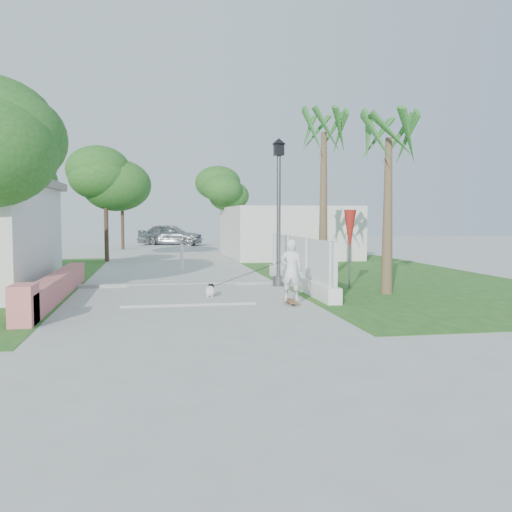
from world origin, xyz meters
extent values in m
plane|color=#B7B7B2|center=(0.00, 0.00, 0.00)|extent=(90.00, 90.00, 0.00)
cube|color=#B7B7B2|center=(0.00, 20.00, 0.03)|extent=(3.20, 36.00, 0.06)
cube|color=#999993|center=(0.00, 6.00, 0.05)|extent=(6.50, 0.25, 0.10)
cube|color=#225A1C|center=(7.00, 8.00, 0.01)|extent=(8.00, 20.00, 0.01)
cube|color=#D76E6F|center=(-3.30, 4.00, 0.30)|extent=(0.45, 8.00, 0.60)
cube|color=#D76E6F|center=(-3.30, 0.20, 0.40)|extent=(0.45, 0.80, 0.80)
cube|color=white|center=(3.40, 5.00, 0.20)|extent=(0.35, 7.00, 0.40)
cube|color=white|center=(3.40, 5.00, 0.95)|extent=(0.10, 7.00, 1.10)
cube|color=white|center=(3.40, 1.80, 0.75)|extent=(0.14, 0.14, 1.50)
cube|color=white|center=(3.40, 4.00, 0.75)|extent=(0.14, 0.14, 1.50)
cube|color=white|center=(3.40, 6.20, 0.75)|extent=(0.14, 0.14, 1.50)
cube|color=white|center=(3.40, 8.20, 0.75)|extent=(0.14, 0.14, 1.50)
cube|color=silver|center=(6.00, 18.00, 1.30)|extent=(6.00, 8.00, 2.60)
cylinder|color=#59595E|center=(2.90, 5.50, 0.15)|extent=(0.36, 0.36, 0.30)
cylinder|color=#59595E|center=(2.90, 5.50, 2.00)|extent=(0.12, 0.12, 4.00)
cube|color=black|center=(2.90, 5.50, 4.10)|extent=(0.28, 0.28, 0.35)
cone|color=black|center=(2.90, 5.50, 4.35)|extent=(0.44, 0.44, 0.18)
cylinder|color=white|center=(0.20, 10.00, 0.50)|extent=(0.12, 0.12, 1.00)
sphere|color=white|center=(0.20, 10.00, 1.02)|extent=(0.14, 0.14, 0.14)
cylinder|color=#59595E|center=(4.80, 4.50, 1.00)|extent=(0.04, 0.04, 2.00)
cone|color=#A62417|center=(4.80, 4.50, 1.70)|extent=(0.36, 0.36, 1.20)
cylinder|color=#4C3826|center=(-5.50, 8.50, 1.75)|extent=(0.20, 0.20, 3.50)
ellipsoid|color=#1C5819|center=(-5.50, 8.50, 3.25)|extent=(3.20, 3.20, 2.40)
ellipsoid|color=#1C5819|center=(-5.30, 8.30, 3.60)|extent=(2.72, 2.72, 2.05)
ellipsoid|color=#1C5819|center=(-5.70, 8.70, 3.95)|extent=(2.40, 2.40, 1.79)
cylinder|color=#4C3826|center=(-3.00, 16.00, 1.92)|extent=(0.20, 0.20, 3.85)
ellipsoid|color=#1C5819|center=(-3.00, 16.00, 3.58)|extent=(3.40, 3.40, 2.55)
ellipsoid|color=#1C5819|center=(-2.80, 15.80, 3.92)|extent=(2.89, 2.89, 2.18)
ellipsoid|color=#1C5819|center=(-3.20, 16.20, 4.28)|extent=(2.55, 2.55, 1.90)
cylinder|color=#4C3826|center=(3.20, 20.00, 1.75)|extent=(0.20, 0.20, 3.50)
ellipsoid|color=#1C5819|center=(3.20, 20.00, 3.25)|extent=(3.00, 3.00, 2.25)
ellipsoid|color=#1C5819|center=(3.40, 19.80, 3.60)|extent=(2.55, 2.55, 1.92)
ellipsoid|color=#1C5819|center=(3.00, 20.20, 3.95)|extent=(2.25, 2.25, 1.68)
cylinder|color=#4C3826|center=(-2.80, 26.00, 1.92)|extent=(0.20, 0.20, 3.85)
ellipsoid|color=#1C5819|center=(-2.80, 26.00, 3.58)|extent=(3.20, 3.20, 2.40)
ellipsoid|color=#1C5819|center=(-2.60, 25.80, 3.92)|extent=(2.72, 2.72, 2.05)
ellipsoid|color=#1C5819|center=(-3.00, 26.20, 4.28)|extent=(2.40, 2.40, 1.79)
cone|color=brown|center=(4.60, 6.50, 2.40)|extent=(0.32, 0.32, 4.80)
cone|color=brown|center=(5.40, 3.20, 2.10)|extent=(0.32, 0.32, 4.20)
cube|color=brown|center=(2.41, 1.87, 0.08)|extent=(0.51, 0.79, 0.02)
imported|color=silver|center=(2.41, 1.87, 0.83)|extent=(0.64, 0.54, 1.48)
cylinder|color=gray|center=(2.35, 1.60, 0.03)|extent=(0.02, 0.06, 0.06)
cylinder|color=gray|center=(2.48, 1.60, 0.03)|extent=(0.02, 0.06, 0.06)
cylinder|color=gray|center=(2.35, 2.15, 0.03)|extent=(0.02, 0.06, 0.06)
cylinder|color=gray|center=(2.48, 2.15, 0.03)|extent=(0.02, 0.06, 0.06)
ellipsoid|color=white|center=(0.59, 3.11, 0.20)|extent=(0.33, 0.46, 0.27)
sphere|color=black|center=(0.63, 3.31, 0.28)|extent=(0.17, 0.17, 0.17)
sphere|color=white|center=(0.65, 3.39, 0.26)|extent=(0.08, 0.08, 0.08)
cone|color=black|center=(0.59, 3.31, 0.36)|extent=(0.05, 0.05, 0.06)
cone|color=black|center=(0.67, 3.30, 0.36)|extent=(0.05, 0.05, 0.06)
cylinder|color=white|center=(0.55, 3.22, 0.06)|extent=(0.04, 0.04, 0.12)
cylinder|color=white|center=(0.67, 3.20, 0.06)|extent=(0.04, 0.04, 0.12)
cylinder|color=white|center=(0.52, 3.02, 0.06)|extent=(0.04, 0.04, 0.12)
cylinder|color=white|center=(0.64, 3.00, 0.06)|extent=(0.04, 0.04, 0.12)
cylinder|color=white|center=(0.56, 2.91, 0.27)|extent=(0.04, 0.11, 0.10)
imported|color=#95979C|center=(0.34, 30.12, 0.79)|extent=(4.92, 2.87, 1.57)
camera|label=1|loc=(-0.79, -11.31, 2.11)|focal=40.00mm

